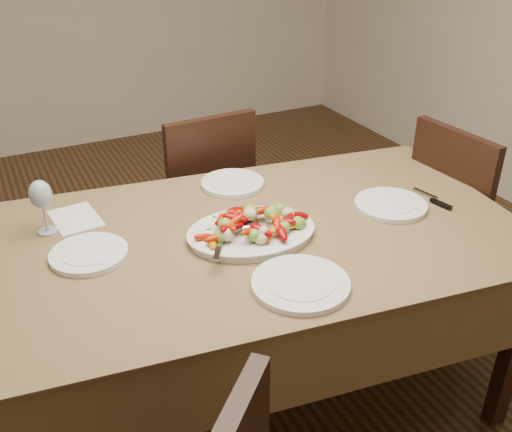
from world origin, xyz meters
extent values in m
plane|color=#3C2512|center=(0.00, 0.00, 0.00)|extent=(6.00, 6.00, 0.00)
cube|color=brown|center=(0.24, -0.06, 0.38)|extent=(1.96, 1.28, 0.76)
ellipsoid|color=white|center=(0.21, -0.09, 0.77)|extent=(0.46, 0.37, 0.02)
cylinder|color=white|center=(-0.30, 0.04, 0.77)|extent=(0.25, 0.25, 0.02)
cylinder|color=white|center=(0.76, -0.12, 0.77)|extent=(0.26, 0.26, 0.02)
cylinder|color=white|center=(0.32, 0.30, 0.77)|extent=(0.25, 0.25, 0.02)
cylinder|color=white|center=(0.21, -0.40, 0.77)|extent=(0.29, 0.29, 0.02)
cube|color=silver|center=(-0.29, 0.31, 0.76)|extent=(0.17, 0.22, 0.00)
camera|label=1|loc=(-0.51, -1.56, 1.75)|focal=40.00mm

